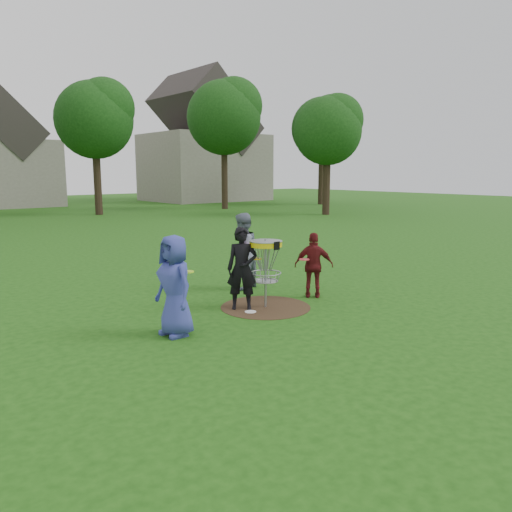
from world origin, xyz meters
TOP-DOWN VIEW (x-y plane):
  - ground at (0.00, 0.00)m, footprint 100.00×100.00m
  - dirt_patch at (0.00, 0.00)m, footprint 1.80×1.80m
  - player_blue at (-2.27, -0.35)m, footprint 0.58×0.85m
  - player_black at (-0.44, 0.19)m, footprint 0.71×0.68m
  - player_grey at (0.61, 1.54)m, footprint 1.05×0.96m
  - player_maroon at (1.31, -0.06)m, footprint 0.81×0.83m
  - disc_on_grass at (-0.47, -0.10)m, footprint 0.22×0.22m
  - disc_golf_basket at (0.00, -0.00)m, footprint 0.66×0.67m
  - held_discs at (-0.16, 0.25)m, footprint 3.24×1.80m
  - tree_row at (0.44, 20.67)m, footprint 51.20×17.42m
  - house_row at (4.78, 33.07)m, footprint 44.50×10.65m

SIDE VIEW (x-z plane):
  - ground at x=0.00m, z-range 0.00..0.00m
  - dirt_patch at x=0.00m, z-range 0.00..0.01m
  - disc_on_grass at x=-0.47m, z-range 0.00..0.02m
  - player_maroon at x=1.31m, z-range 0.00..1.40m
  - player_black at x=-0.44m, z-range 0.00..1.63m
  - player_blue at x=-2.27m, z-range 0.00..1.68m
  - player_grey at x=0.61m, z-range 0.00..1.76m
  - held_discs at x=-0.16m, z-range 0.87..1.11m
  - disc_golf_basket at x=0.00m, z-range 0.33..1.71m
  - house_row at x=4.78m, z-range -1.67..9.95m
  - tree_row at x=0.44m, z-range 1.26..11.16m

